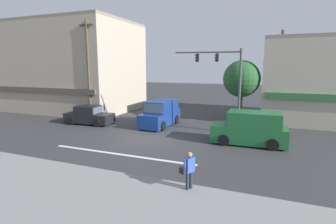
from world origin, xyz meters
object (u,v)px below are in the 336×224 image
object	(u,v)px
utility_pole_far_right	(280,78)
van_crossing_rightbound	(161,114)
street_tree	(242,79)
traffic_light_mast	(226,77)
van_waiting_far	(250,129)
utility_pole_near_left	(88,70)
sedan_parked_curbside	(89,116)
pedestrian_foreground_with_bag	(189,170)

from	to	relation	value
utility_pole_far_right	van_crossing_rightbound	size ratio (longest dim) A/B	1.66
street_tree	traffic_light_mast	xyz separation A→B (m)	(-0.65, -4.10, 0.33)
street_tree	van_waiting_far	size ratio (longest dim) A/B	1.18
utility_pole_near_left	van_crossing_rightbound	distance (m)	7.80
van_crossing_rightbound	traffic_light_mast	bearing A→B (deg)	-4.06
utility_pole_near_left	van_waiting_far	world-z (taller)	utility_pole_near_left
traffic_light_mast	van_crossing_rightbound	world-z (taller)	traffic_light_mast
traffic_light_mast	sedan_parked_curbside	world-z (taller)	traffic_light_mast
utility_pole_far_right	street_tree	bearing A→B (deg)	168.79
traffic_light_mast	sedan_parked_curbside	distance (m)	11.99
traffic_light_mast	pedestrian_foreground_with_bag	distance (m)	10.70
utility_pole_near_left	traffic_light_mast	world-z (taller)	utility_pole_near_left
utility_pole_near_left	van_crossing_rightbound	bearing A→B (deg)	2.73
utility_pole_near_left	pedestrian_foreground_with_bag	bearing A→B (deg)	-38.98
sedan_parked_curbside	utility_pole_far_right	bearing A→B (deg)	17.75
utility_pole_near_left	sedan_parked_curbside	xyz separation A→B (m)	(0.92, -1.38, -3.90)
van_crossing_rightbound	pedestrian_foreground_with_bag	bearing A→B (deg)	-61.42
traffic_light_mast	street_tree	bearing A→B (deg)	81.00
van_waiting_far	utility_pole_near_left	bearing A→B (deg)	170.00
pedestrian_foreground_with_bag	street_tree	bearing A→B (deg)	88.82
street_tree	utility_pole_near_left	bearing A→B (deg)	-162.67
van_crossing_rightbound	pedestrian_foreground_with_bag	distance (m)	12.05
sedan_parked_curbside	van_crossing_rightbound	world-z (taller)	van_crossing_rightbound
traffic_light_mast	van_waiting_far	distance (m)	4.52
van_waiting_far	pedestrian_foreground_with_bag	bearing A→B (deg)	-102.38
utility_pole_near_left	utility_pole_far_right	bearing A→B (deg)	12.17
traffic_light_mast	pedestrian_foreground_with_bag	world-z (taller)	traffic_light_mast
utility_pole_far_right	van_crossing_rightbound	xyz separation A→B (m)	(-9.08, -3.12, -3.01)
street_tree	pedestrian_foreground_with_bag	size ratio (longest dim) A/B	3.27
street_tree	sedan_parked_curbside	world-z (taller)	street_tree
sedan_parked_curbside	van_waiting_far	xyz separation A→B (m)	(13.45, -1.16, 0.29)
street_tree	utility_pole_far_right	world-z (taller)	utility_pole_far_right
utility_pole_near_left	sedan_parked_curbside	distance (m)	4.24
sedan_parked_curbside	utility_pole_near_left	bearing A→B (deg)	123.66
sedan_parked_curbside	street_tree	bearing A→B (deg)	24.23
traffic_light_mast	van_crossing_rightbound	bearing A→B (deg)	175.94
sedan_parked_curbside	van_crossing_rightbound	size ratio (longest dim) A/B	0.90
utility_pole_near_left	pedestrian_foreground_with_bag	world-z (taller)	utility_pole_near_left
traffic_light_mast	pedestrian_foreground_with_bag	bearing A→B (deg)	-88.01
street_tree	van_waiting_far	bearing A→B (deg)	-78.00
sedan_parked_curbside	traffic_light_mast	bearing A→B (deg)	6.61
utility_pole_far_right	van_crossing_rightbound	bearing A→B (deg)	-161.04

